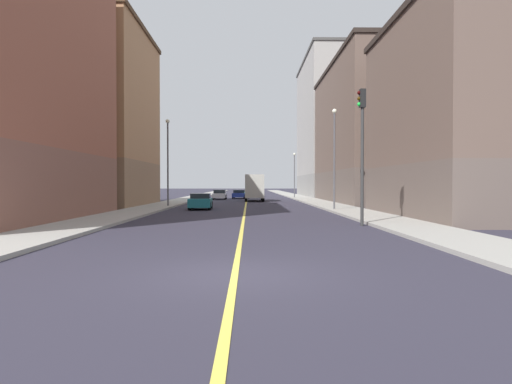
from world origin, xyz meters
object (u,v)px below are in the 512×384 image
at_px(street_lamp_right_near, 168,154).
at_px(street_lamp_left_far, 294,170).
at_px(car_green, 254,193).
at_px(building_left_near, 475,115).
at_px(building_left_mid, 373,133).
at_px(street_lamp_left_near, 334,149).
at_px(traffic_light_left_near, 362,139).
at_px(car_white, 220,195).
at_px(box_truck, 254,187).
at_px(car_teal, 201,202).
at_px(car_blue, 239,194).
at_px(building_right_midblock, 94,117).
at_px(building_left_far, 333,128).

bearing_deg(street_lamp_right_near, street_lamp_left_far, 60.97).
bearing_deg(car_green, building_left_near, -74.55).
xyz_separation_m(building_left_mid, street_lamp_left_near, (-7.35, -15.85, -3.00)).
height_order(traffic_light_left_near, street_lamp_right_near, street_lamp_right_near).
distance_m(car_green, car_white, 14.85).
distance_m(traffic_light_left_near, box_truck, 32.81).
xyz_separation_m(street_lamp_left_near, car_teal, (-10.52, 2.19, -4.13)).
height_order(building_left_mid, traffic_light_left_near, building_left_mid).
xyz_separation_m(traffic_light_left_near, street_lamp_right_near, (-12.76, 17.88, 0.46)).
bearing_deg(car_green, car_blue, -102.32).
bearing_deg(street_lamp_left_far, building_left_mid, -63.04).
bearing_deg(street_lamp_left_near, building_right_midblock, 159.52).
xyz_separation_m(street_lamp_left_near, street_lamp_right_near, (-13.78, 5.47, -0.01)).
xyz_separation_m(street_lamp_right_near, car_teal, (3.26, -3.28, -4.11)).
relative_size(building_left_far, box_truck, 3.18).
distance_m(building_left_near, traffic_light_left_near, 10.20).
relative_size(street_lamp_left_near, street_lamp_left_far, 1.20).
relative_size(building_left_far, car_green, 5.12).
height_order(building_right_midblock, street_lamp_left_far, building_right_midblock).
bearing_deg(box_truck, car_white, 125.33).
bearing_deg(car_blue, car_teal, -95.09).
bearing_deg(street_lamp_left_far, building_right_midblock, -133.31).
distance_m(street_lamp_left_near, box_truck, 21.02).
relative_size(building_left_mid, building_left_far, 1.04).
bearing_deg(street_lamp_right_near, car_green, 77.13).
relative_size(street_lamp_left_far, car_white, 1.42).
bearing_deg(building_left_far, street_lamp_right_near, -121.65).
distance_m(traffic_light_left_near, street_lamp_right_near, 21.97).
distance_m(building_right_midblock, car_green, 36.88).
relative_size(car_green, box_truck, 0.62).
height_order(traffic_light_left_near, car_blue, traffic_light_left_near).
relative_size(building_left_mid, street_lamp_left_near, 3.05).
relative_size(building_left_far, car_blue, 4.90).
relative_size(street_lamp_right_near, car_teal, 1.90).
relative_size(traffic_light_left_near, box_truck, 0.94).
height_order(car_green, box_truck, box_truck).
bearing_deg(building_left_far, building_right_midblock, -131.79).
bearing_deg(street_lamp_right_near, car_blue, 76.91).
relative_size(car_teal, box_truck, 0.57).
bearing_deg(building_left_far, car_green, 176.60).
xyz_separation_m(car_green, car_teal, (-4.75, -38.33, 0.03)).
relative_size(car_green, car_white, 0.98).
bearing_deg(street_lamp_left_far, car_blue, -179.49).
distance_m(building_left_near, car_green, 49.58).
bearing_deg(building_left_mid, street_lamp_left_far, 116.96).
distance_m(car_blue, car_green, 10.54).
bearing_deg(car_blue, car_green, 77.68).
distance_m(street_lamp_left_near, car_green, 41.14).
height_order(building_left_far, street_lamp_left_near, building_left_far).
distance_m(building_left_mid, car_teal, 23.59).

